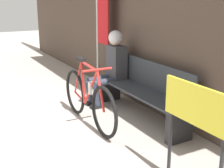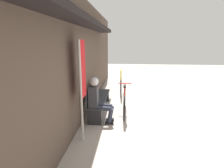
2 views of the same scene
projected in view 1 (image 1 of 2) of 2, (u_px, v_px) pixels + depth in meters
storefront_wall at (144, 1)px, 4.78m from camera, size 12.00×0.56×3.20m
park_bench_near at (143, 91)px, 4.55m from camera, size 1.91×0.42×0.83m
bicycle at (88, 99)px, 4.30m from camera, size 1.64×0.40×0.91m
person_seated at (111, 63)px, 5.05m from camera, size 0.34×0.63×1.21m
banner_pole at (101, 18)px, 5.57m from camera, size 0.45×0.05×2.11m
signboard at (196, 115)px, 2.67m from camera, size 0.80×0.04×1.02m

